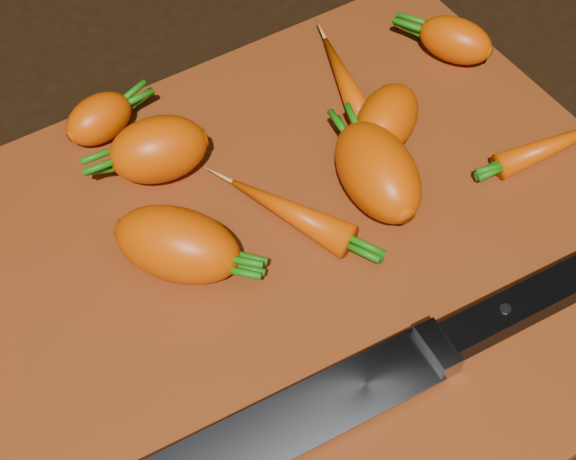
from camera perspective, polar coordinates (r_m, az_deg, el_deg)
ground at (r=0.55m, az=0.55°, el=-2.86°), size 2.00×2.00×0.01m
cutting_board at (r=0.54m, az=0.56°, el=-2.22°), size 0.50×0.40×0.01m
carrot_1 at (r=0.57m, az=-9.19°, el=5.68°), size 0.08×0.06×0.05m
carrot_2 at (r=0.52m, az=-7.87°, el=-1.04°), size 0.09×0.10×0.05m
carrot_3 at (r=0.55m, az=6.38°, el=4.15°), size 0.06×0.09×0.05m
carrot_4 at (r=0.59m, az=7.05°, el=7.82°), size 0.08×0.07×0.04m
carrot_5 at (r=0.61m, az=-13.29°, el=7.71°), size 0.06×0.04×0.03m
carrot_6 at (r=0.67m, az=11.82°, el=13.08°), size 0.06×0.07×0.04m
carrot_7 at (r=0.63m, az=4.21°, el=10.22°), size 0.05×0.11×0.02m
carrot_8 at (r=0.62m, az=18.95°, el=5.98°), size 0.11×0.03×0.02m
carrot_9 at (r=0.54m, az=0.11°, el=1.34°), size 0.06×0.10×0.02m
knife at (r=0.47m, az=1.16°, el=-13.11°), size 0.35×0.05×0.02m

